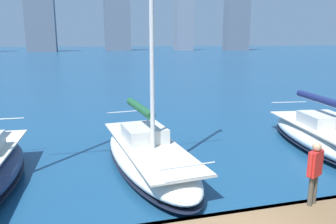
# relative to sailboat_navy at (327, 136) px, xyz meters

# --- Properties ---
(city_skyline) EXTENTS (166.08, 19.80, 48.27)m
(city_skyline) POSITION_rel_sailboat_navy_xyz_m (1.16, -153.91, 16.55)
(city_skyline) COLOR slate
(city_skyline) RESTS_ON ground
(sailboat_navy) EXTENTS (3.93, 8.78, 10.53)m
(sailboat_navy) POSITION_rel_sailboat_navy_xyz_m (0.00, 0.00, 0.00)
(sailboat_navy) COLOR silver
(sailboat_navy) RESTS_ON ground
(sailboat_forest) EXTENTS (3.23, 8.45, 11.15)m
(sailboat_forest) POSITION_rel_sailboat_navy_xyz_m (8.27, 0.05, 0.02)
(sailboat_forest) COLOR white
(sailboat_forest) RESTS_ON ground
(person_red_shirt) EXTENTS (0.57, 0.37, 1.70)m
(person_red_shirt) POSITION_rel_sailboat_navy_xyz_m (4.95, 5.18, 1.03)
(person_red_shirt) COLOR #4C473D
(person_red_shirt) RESTS_ON dock_pier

